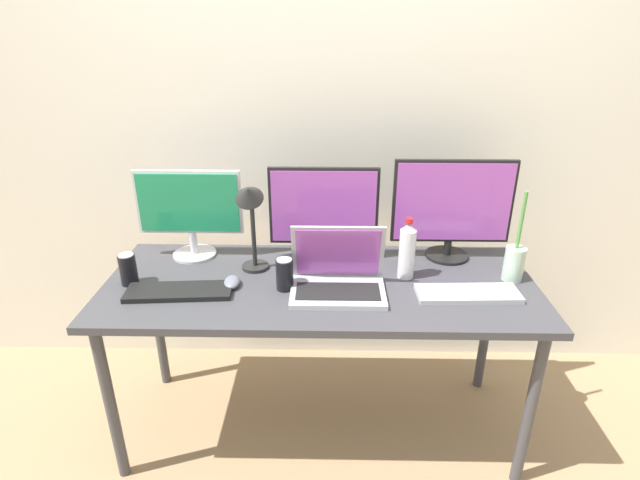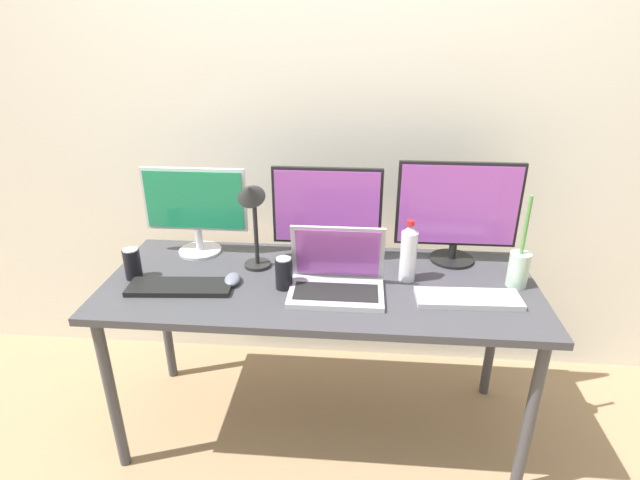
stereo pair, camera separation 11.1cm
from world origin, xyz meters
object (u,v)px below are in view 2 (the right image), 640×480
object	(u,v)px
monitor_center	(327,212)
water_bottle	(408,253)
monitor_right	(458,210)
laptop_silver	(337,277)
mouse_by_keyboard	(232,279)
desk_lamp	(252,209)
soda_can_by_laptop	(132,264)
bamboo_vase	(519,267)
keyboard_main	(468,299)
soda_can_near_keyboard	(284,273)
keyboard_aux	(180,287)
monitor_left	(195,207)
work_desk	(320,296)

from	to	relation	value
monitor_center	water_bottle	world-z (taller)	monitor_center
monitor_right	laptop_silver	distance (m)	0.59
mouse_by_keyboard	water_bottle	xyz separation A→B (m)	(0.68, 0.09, 0.10)
desk_lamp	soda_can_by_laptop	bearing A→B (deg)	-168.15
monitor_right	bamboo_vase	size ratio (longest dim) A/B	1.36
keyboard_main	mouse_by_keyboard	bearing A→B (deg)	174.07
keyboard_main	soda_can_near_keyboard	size ratio (longest dim) A/B	3.04
keyboard_aux	soda_can_near_keyboard	distance (m)	0.40
monitor_center	monitor_left	bearing A→B (deg)	178.63
keyboard_aux	desk_lamp	world-z (taller)	desk_lamp
work_desk	soda_can_by_laptop	world-z (taller)	soda_can_by_laptop
work_desk	mouse_by_keyboard	xyz separation A→B (m)	(-0.34, -0.04, 0.08)
monitor_left	bamboo_vase	xyz separation A→B (m)	(1.32, -0.19, -0.14)
keyboard_aux	soda_can_near_keyboard	world-z (taller)	soda_can_near_keyboard
monitor_right	keyboard_main	xyz separation A→B (m)	(0.01, -0.34, -0.22)
soda_can_near_keyboard	mouse_by_keyboard	bearing A→B (deg)	175.18
desk_lamp	monitor_center	bearing A→B (deg)	27.04
monitor_center	mouse_by_keyboard	distance (m)	0.48
soda_can_near_keyboard	keyboard_aux	bearing A→B (deg)	-173.33
monitor_right	desk_lamp	size ratio (longest dim) A/B	1.24
soda_can_near_keyboard	monitor_left	bearing A→B (deg)	145.77
soda_can_near_keyboard	desk_lamp	bearing A→B (deg)	137.10
keyboard_aux	bamboo_vase	world-z (taller)	bamboo_vase
mouse_by_keyboard	bamboo_vase	size ratio (longest dim) A/B	0.27
laptop_silver	mouse_by_keyboard	size ratio (longest dim) A/B	3.53
keyboard_aux	mouse_by_keyboard	distance (m)	0.20
monitor_center	laptop_silver	distance (m)	0.32
monitor_right	monitor_center	bearing A→B (deg)	-177.73
laptop_silver	mouse_by_keyboard	world-z (taller)	laptop_silver
laptop_silver	soda_can_by_laptop	bearing A→B (deg)	177.68
water_bottle	desk_lamp	size ratio (longest dim) A/B	0.63
bamboo_vase	monitor_left	bearing A→B (deg)	171.61
monitor_left	bamboo_vase	world-z (taller)	monitor_left
soda_can_near_keyboard	soda_can_by_laptop	size ratio (longest dim) A/B	1.00
monitor_right	water_bottle	size ratio (longest dim) A/B	1.98
monitor_left	water_bottle	size ratio (longest dim) A/B	1.75
keyboard_main	keyboard_aux	distance (m)	1.09
laptop_silver	water_bottle	distance (m)	0.30
keyboard_aux	water_bottle	bearing A→B (deg)	5.74
bamboo_vase	desk_lamp	bearing A→B (deg)	177.99
work_desk	soda_can_near_keyboard	bearing A→B (deg)	-155.66
keyboard_main	water_bottle	xyz separation A→B (m)	(-0.21, 0.15, 0.11)
work_desk	bamboo_vase	bearing A→B (deg)	2.40
keyboard_main	monitor_left	bearing A→B (deg)	161.38
work_desk	keyboard_main	distance (m)	0.57
monitor_right	laptop_silver	bearing A→B (deg)	-148.19
laptop_silver	keyboard_aux	distance (m)	0.60
keyboard_main	soda_can_near_keyboard	distance (m)	0.69
monitor_center	keyboard_aux	bearing A→B (deg)	-149.44
laptop_silver	bamboo_vase	xyz separation A→B (m)	(0.69, 0.10, 0.02)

